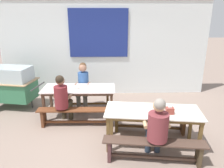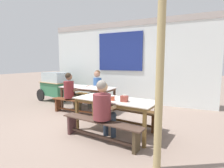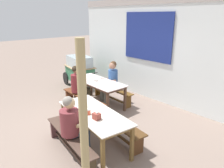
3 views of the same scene
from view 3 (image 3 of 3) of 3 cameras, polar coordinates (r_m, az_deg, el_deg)
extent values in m
plane|color=gray|center=(5.38, -8.18, -10.68)|extent=(40.00, 40.00, 0.00)
cube|color=white|center=(6.70, 10.98, 7.92)|extent=(6.41, 0.12, 2.87)
cube|color=navy|center=(6.68, 9.46, 12.39)|extent=(1.77, 0.03, 1.43)
cube|color=#B1A7A2|center=(6.64, 11.93, 21.09)|extent=(6.41, 0.20, 0.20)
cube|color=silver|center=(6.15, -3.77, 0.68)|extent=(1.79, 0.78, 0.02)
cube|color=#513728|center=(6.17, -3.76, 0.32)|extent=(1.71, 0.72, 0.06)
cube|color=#513728|center=(5.90, 3.49, -4.26)|extent=(0.06, 0.06, 0.67)
cube|color=#513728|center=(5.52, -1.18, -5.86)|extent=(0.06, 0.06, 0.67)
cube|color=#513728|center=(7.07, -5.64, -0.50)|extent=(0.06, 0.06, 0.67)
cube|color=#513728|center=(6.76, -9.95, -1.59)|extent=(0.06, 0.06, 0.67)
cube|color=silver|center=(4.24, -4.94, -7.60)|extent=(1.88, 0.96, 0.02)
cube|color=brown|center=(4.25, -4.92, -8.08)|extent=(1.79, 0.89, 0.06)
cube|color=brown|center=(4.00, 5.34, -15.96)|extent=(0.07, 0.07, 0.67)
cube|color=brown|center=(3.70, -2.46, -19.04)|extent=(0.07, 0.07, 0.67)
cube|color=brown|center=(5.19, -6.38, -7.56)|extent=(0.07, 0.07, 0.67)
cube|color=brown|center=(4.97, -12.73, -9.17)|extent=(0.07, 0.07, 0.67)
cube|color=brown|center=(6.57, -0.04, -1.19)|extent=(1.66, 0.29, 0.02)
cube|color=brown|center=(6.16, 4.27, -4.66)|extent=(0.06, 0.22, 0.40)
cube|color=brown|center=(7.16, -3.73, -1.38)|extent=(0.06, 0.22, 0.40)
cube|color=brown|center=(6.68, -0.04, -3.70)|extent=(1.37, 0.07, 0.04)
cube|color=brown|center=(5.98, -7.75, -3.36)|extent=(1.80, 0.29, 0.03)
cube|color=brown|center=(5.48, -3.14, -7.68)|extent=(0.06, 0.22, 0.39)
cube|color=brown|center=(6.68, -11.35, -3.17)|extent=(0.06, 0.22, 0.39)
cube|color=brown|center=(6.10, -7.63, -6.07)|extent=(1.51, 0.07, 0.04)
cube|color=#513419|center=(4.64, 0.93, -9.75)|extent=(1.72, 0.53, 0.03)
cube|color=#523019|center=(4.26, 6.80, -15.94)|extent=(0.09, 0.28, 0.39)
cube|color=#4F3A18|center=(5.28, -3.70, -8.74)|extent=(0.09, 0.28, 0.39)
cube|color=#513419|center=(4.79, 0.91, -13.03)|extent=(1.40, 0.22, 0.04)
cube|color=#4C372D|center=(4.19, -11.26, -13.35)|extent=(1.79, 0.48, 0.02)
cube|color=#473926|center=(3.74, -5.97, -21.37)|extent=(0.09, 0.22, 0.40)
cube|color=#513132|center=(4.92, -14.78, -11.41)|extent=(0.09, 0.22, 0.40)
cube|color=#4C372D|center=(4.36, -11.01, -16.84)|extent=(1.49, 0.23, 0.04)
cube|color=#367A53|center=(8.03, -8.61, 2.81)|extent=(1.22, 0.92, 0.51)
cube|color=silver|center=(7.93, -8.76, 5.97)|extent=(1.10, 0.82, 0.40)
cube|color=tan|center=(7.97, -8.70, 4.66)|extent=(1.31, 1.01, 0.02)
cylinder|color=black|center=(8.69, -7.44, 2.28)|extent=(0.48, 0.14, 0.48)
cylinder|color=black|center=(8.42, -12.32, 1.50)|extent=(0.48, 0.14, 0.48)
cylinder|color=#333333|center=(7.71, -7.06, -0.69)|extent=(0.05, 0.05, 0.24)
cylinder|color=#3F3F3F|center=(7.35, -6.44, 2.70)|extent=(0.17, 0.72, 0.04)
cylinder|color=#433B2A|center=(6.38, -6.08, -3.80)|extent=(0.11, 0.11, 0.42)
cylinder|color=#433B2A|center=(6.53, -6.85, -3.31)|extent=(0.11, 0.11, 0.42)
cylinder|color=#433B2A|center=(6.21, -7.58, -1.90)|extent=(0.18, 0.41, 0.13)
cylinder|color=#433B2A|center=(6.36, -8.34, -1.44)|extent=(0.18, 0.41, 0.13)
cylinder|color=maroon|center=(6.14, -9.53, 0.19)|extent=(0.30, 0.30, 0.51)
sphere|color=brown|center=(6.04, -9.55, 3.71)|extent=(0.20, 0.20, 0.20)
sphere|color=#2D2319|center=(6.02, -9.82, 3.99)|extent=(0.18, 0.18, 0.18)
cylinder|color=brown|center=(6.07, -7.30, -0.05)|extent=(0.11, 0.31, 0.07)
cylinder|color=brown|center=(6.36, -8.74, 0.73)|extent=(0.11, 0.31, 0.09)
cylinder|color=#5F6158|center=(6.47, -2.69, -3.39)|extent=(0.11, 0.11, 0.42)
cylinder|color=#5F6158|center=(6.34, -1.74, -3.86)|extent=(0.11, 0.11, 0.42)
cylinder|color=#5F6158|center=(6.48, -1.46, -0.90)|extent=(0.15, 0.40, 0.13)
cylinder|color=#5F6158|center=(6.34, -0.48, -1.31)|extent=(0.15, 0.40, 0.13)
cylinder|color=#325896|center=(6.44, 0.26, 1.42)|extent=(0.29, 0.29, 0.54)
sphere|color=#986A53|center=(6.32, 0.13, 4.92)|extent=(0.21, 0.21, 0.21)
sphere|color=#4C331E|center=(6.33, 0.34, 5.29)|extent=(0.19, 0.19, 0.19)
cylinder|color=#986A53|center=(6.46, -1.89, 1.35)|extent=(0.09, 0.31, 0.10)
cylinder|color=#986A53|center=(6.21, -0.10, 0.68)|extent=(0.09, 0.30, 0.07)
cylinder|color=#2B384A|center=(4.33, -6.57, -15.12)|extent=(0.11, 0.11, 0.42)
cylinder|color=#2B384A|center=(4.46, -7.89, -14.11)|extent=(0.11, 0.11, 0.42)
cylinder|color=#2B384A|center=(4.12, -8.53, -12.77)|extent=(0.14, 0.35, 0.13)
cylinder|color=#2B384A|center=(4.26, -9.83, -11.77)|extent=(0.14, 0.35, 0.13)
cylinder|color=brown|center=(4.01, -11.27, -10.04)|extent=(0.34, 0.34, 0.48)
sphere|color=tan|center=(3.86, -11.34, -5.02)|extent=(0.21, 0.21, 0.21)
sphere|color=gray|center=(3.84, -11.77, -4.62)|extent=(0.19, 0.19, 0.19)
cylinder|color=tan|center=(3.95, -7.55, -10.57)|extent=(0.08, 0.30, 0.08)
cylinder|color=tan|center=(4.25, -10.39, -8.58)|extent=(0.08, 0.31, 0.10)
cube|color=brown|center=(3.93, -4.14, -8.59)|extent=(0.14, 0.11, 0.12)
cube|color=white|center=(3.90, -4.17, -7.65)|extent=(0.05, 0.03, 0.02)
cylinder|color=#D75537|center=(4.13, -6.41, -7.51)|extent=(0.10, 0.10, 0.09)
cylinder|color=white|center=(4.11, -6.44, -6.86)|extent=(0.09, 0.09, 0.02)
cylinder|color=silver|center=(6.15, -4.39, 1.02)|extent=(0.13, 0.13, 0.05)
cylinder|color=tan|center=(2.73, -7.50, -12.92)|extent=(0.11, 0.11, 2.33)
camera|label=1|loc=(4.19, -61.81, 7.62)|focal=34.01mm
camera|label=2|loc=(2.17, -70.19, -23.21)|focal=28.37mm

